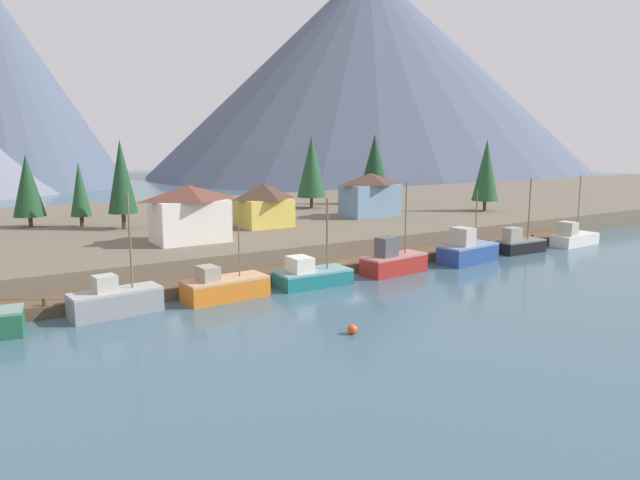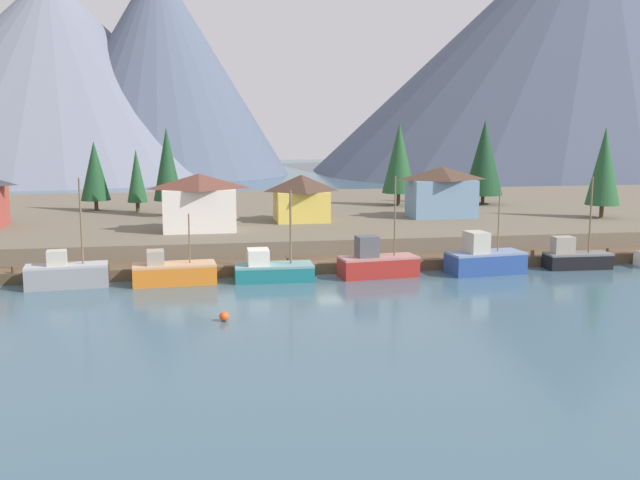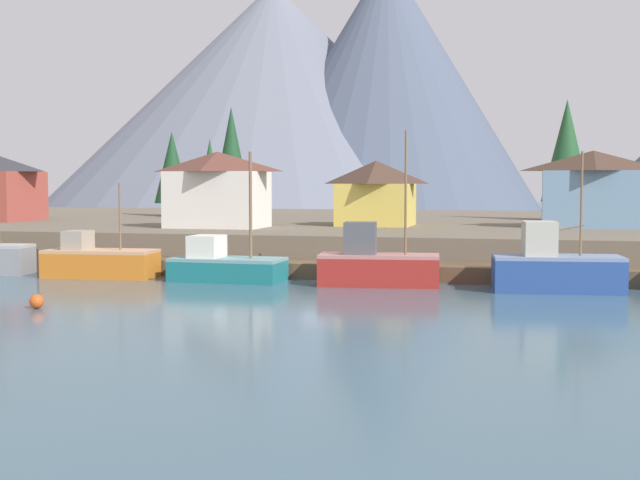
{
  "view_description": "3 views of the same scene",
  "coord_description": "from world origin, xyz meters",
  "px_view_note": "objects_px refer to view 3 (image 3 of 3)",
  "views": [
    {
      "loc": [
        -33.42,
        -46.97,
        13.27
      ],
      "look_at": [
        -1.55,
        3.32,
        3.15
      ],
      "focal_mm": 33.07,
      "sensor_mm": 36.0,
      "label": 1
    },
    {
      "loc": [
        -12.6,
        -66.33,
        13.81
      ],
      "look_at": [
        -0.64,
        2.48,
        2.82
      ],
      "focal_mm": 41.62,
      "sensor_mm": 36.0,
      "label": 2
    },
    {
      "loc": [
        12.88,
        -52.02,
        6.16
      ],
      "look_at": [
        -0.96,
        3.44,
        2.29
      ],
      "focal_mm": 48.21,
      "sensor_mm": 36.0,
      "label": 3
    }
  ],
  "objects_px": {
    "fishing_boat_orange": "(99,261)",
    "conifer_mid_left": "(567,151)",
    "house_yellow": "(376,192)",
    "conifer_mid_right": "(210,172)",
    "conifer_back_left": "(231,153)",
    "house_white": "(218,189)",
    "fishing_boat_red": "(376,265)",
    "channel_buoy": "(37,301)",
    "fishing_boat_blue": "(555,268)",
    "house_blue": "(593,188)",
    "fishing_boat_teal": "(225,265)",
    "conifer_back_right": "(172,167)"
  },
  "relations": [
    {
      "from": "fishing_boat_orange",
      "to": "house_white",
      "type": "xyz_separation_m",
      "value": [
        2.56,
        14.84,
        4.57
      ]
    },
    {
      "from": "fishing_boat_orange",
      "to": "conifer_mid_right",
      "type": "height_order",
      "value": "conifer_mid_right"
    },
    {
      "from": "channel_buoy",
      "to": "fishing_boat_orange",
      "type": "bearing_deg",
      "value": 106.08
    },
    {
      "from": "house_blue",
      "to": "house_yellow",
      "type": "bearing_deg",
      "value": -176.98
    },
    {
      "from": "fishing_boat_teal",
      "to": "channel_buoy",
      "type": "bearing_deg",
      "value": -108.63
    },
    {
      "from": "conifer_back_right",
      "to": "channel_buoy",
      "type": "height_order",
      "value": "conifer_back_right"
    },
    {
      "from": "fishing_boat_red",
      "to": "channel_buoy",
      "type": "height_order",
      "value": "fishing_boat_red"
    },
    {
      "from": "fishing_boat_teal",
      "to": "conifer_back_left",
      "type": "relative_size",
      "value": 0.74
    },
    {
      "from": "conifer_back_right",
      "to": "channel_buoy",
      "type": "bearing_deg",
      "value": -73.63
    },
    {
      "from": "conifer_back_left",
      "to": "house_blue",
      "type": "bearing_deg",
      "value": -11.09
    },
    {
      "from": "fishing_boat_orange",
      "to": "house_yellow",
      "type": "distance_m",
      "value": 25.65
    },
    {
      "from": "fishing_boat_blue",
      "to": "house_blue",
      "type": "bearing_deg",
      "value": 74.51
    },
    {
      "from": "fishing_boat_orange",
      "to": "house_blue",
      "type": "bearing_deg",
      "value": 30.71
    },
    {
      "from": "fishing_boat_orange",
      "to": "conifer_mid_left",
      "type": "height_order",
      "value": "conifer_mid_left"
    },
    {
      "from": "house_blue",
      "to": "conifer_back_left",
      "type": "xyz_separation_m",
      "value": [
        -32.89,
        6.44,
        3.26
      ]
    },
    {
      "from": "house_white",
      "to": "house_blue",
      "type": "bearing_deg",
      "value": 13.23
    },
    {
      "from": "fishing_boat_blue",
      "to": "channel_buoy",
      "type": "height_order",
      "value": "fishing_boat_blue"
    },
    {
      "from": "house_white",
      "to": "fishing_boat_teal",
      "type": "bearing_deg",
      "value": -67.73
    },
    {
      "from": "house_yellow",
      "to": "conifer_mid_right",
      "type": "distance_m",
      "value": 22.94
    },
    {
      "from": "conifer_mid_right",
      "to": "conifer_back_right",
      "type": "xyz_separation_m",
      "value": [
        -5.51,
        3.0,
        0.54
      ]
    },
    {
      "from": "conifer_back_left",
      "to": "channel_buoy",
      "type": "distance_m",
      "value": 42.58
    },
    {
      "from": "fishing_boat_blue",
      "to": "fishing_boat_orange",
      "type": "bearing_deg",
      "value": 172.59
    },
    {
      "from": "house_white",
      "to": "conifer_back_right",
      "type": "xyz_separation_m",
      "value": [
        -13.14,
        20.94,
        2.12
      ]
    },
    {
      "from": "fishing_boat_orange",
      "to": "house_white",
      "type": "relative_size",
      "value": 0.92
    },
    {
      "from": "fishing_boat_red",
      "to": "house_yellow",
      "type": "distance_m",
      "value": 21.62
    },
    {
      "from": "house_blue",
      "to": "house_yellow",
      "type": "relative_size",
      "value": 1.29
    },
    {
      "from": "conifer_mid_right",
      "to": "conifer_back_left",
      "type": "relative_size",
      "value": 0.74
    },
    {
      "from": "fishing_boat_orange",
      "to": "house_yellow",
      "type": "bearing_deg",
      "value": 51.7
    },
    {
      "from": "house_yellow",
      "to": "house_white",
      "type": "xyz_separation_m",
      "value": [
        -11.84,
        -5.96,
        0.32
      ]
    },
    {
      "from": "house_blue",
      "to": "conifer_mid_left",
      "type": "xyz_separation_m",
      "value": [
        -1.62,
        13.35,
        3.48
      ]
    },
    {
      "from": "fishing_boat_teal",
      "to": "conifer_mid_right",
      "type": "height_order",
      "value": "conifer_mid_right"
    },
    {
      "from": "fishing_boat_red",
      "to": "conifer_mid_right",
      "type": "distance_m",
      "value": 40.73
    },
    {
      "from": "house_yellow",
      "to": "conifer_back_left",
      "type": "height_order",
      "value": "conifer_back_left"
    },
    {
      "from": "house_blue",
      "to": "channel_buoy",
      "type": "bearing_deg",
      "value": -128.68
    },
    {
      "from": "conifer_back_right",
      "to": "fishing_boat_red",
      "type": "bearing_deg",
      "value": -51.21
    },
    {
      "from": "conifer_mid_right",
      "to": "channel_buoy",
      "type": "xyz_separation_m",
      "value": [
        8.9,
        -46.04,
        -6.84
      ]
    },
    {
      "from": "house_blue",
      "to": "conifer_back_left",
      "type": "height_order",
      "value": "conifer_back_left"
    },
    {
      "from": "fishing_boat_orange",
      "to": "house_white",
      "type": "bearing_deg",
      "value": 76.62
    },
    {
      "from": "fishing_boat_red",
      "to": "conifer_back_left",
      "type": "relative_size",
      "value": 0.84
    },
    {
      "from": "channel_buoy",
      "to": "house_white",
      "type": "bearing_deg",
      "value": 92.58
    },
    {
      "from": "fishing_boat_orange",
      "to": "channel_buoy",
      "type": "distance_m",
      "value": 13.82
    },
    {
      "from": "conifer_mid_left",
      "to": "fishing_boat_red",
      "type": "bearing_deg",
      "value": -108.79
    },
    {
      "from": "house_yellow",
      "to": "conifer_mid_right",
      "type": "relative_size",
      "value": 0.78
    },
    {
      "from": "fishing_boat_red",
      "to": "house_blue",
      "type": "distance_m",
      "value": 26.06
    },
    {
      "from": "fishing_boat_orange",
      "to": "conifer_mid_left",
      "type": "xyz_separation_m",
      "value": [
        30.2,
        35.07,
        8.1
      ]
    },
    {
      "from": "fishing_boat_teal",
      "to": "house_blue",
      "type": "xyz_separation_m",
      "value": [
        23.2,
        21.7,
        4.66
      ]
    },
    {
      "from": "house_blue",
      "to": "conifer_back_left",
      "type": "bearing_deg",
      "value": 168.91
    },
    {
      "from": "fishing_boat_teal",
      "to": "house_blue",
      "type": "relative_size",
      "value": 0.98
    },
    {
      "from": "fishing_boat_orange",
      "to": "conifer_back_left",
      "type": "bearing_deg",
      "value": 88.56
    },
    {
      "from": "fishing_boat_blue",
      "to": "conifer_mid_right",
      "type": "relative_size",
      "value": 0.97
    }
  ]
}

